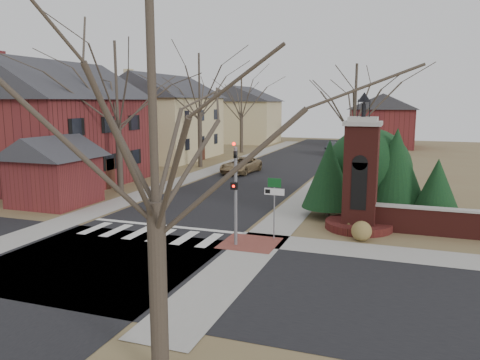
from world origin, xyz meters
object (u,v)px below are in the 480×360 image
at_px(pickup_truck, 241,165).
at_px(traffic_signal_pole, 235,186).
at_px(sign_post, 274,196).
at_px(brick_gate_monument, 360,185).
at_px(distant_car, 335,148).

bearing_deg(pickup_truck, traffic_signal_pole, -65.53).
distance_m(sign_post, brick_gate_monument, 4.55).
height_order(brick_gate_monument, distant_car, brick_gate_monument).
height_order(sign_post, brick_gate_monument, brick_gate_monument).
relative_size(sign_post, brick_gate_monument, 0.42).
relative_size(sign_post, pickup_truck, 0.57).
relative_size(sign_post, distant_car, 0.62).
height_order(traffic_signal_pole, sign_post, traffic_signal_pole).
relative_size(traffic_signal_pole, sign_post, 1.64).
bearing_deg(traffic_signal_pole, sign_post, 47.57).
bearing_deg(pickup_truck, sign_post, -60.57).
height_order(traffic_signal_pole, brick_gate_monument, brick_gate_monument).
relative_size(traffic_signal_pole, distant_car, 1.02).
distance_m(traffic_signal_pole, sign_post, 2.02).
relative_size(brick_gate_monument, pickup_truck, 1.35).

